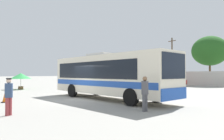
{
  "coord_description": "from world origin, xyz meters",
  "views": [
    {
      "loc": [
        12.47,
        -9.44,
        1.88
      ],
      "look_at": [
        1.21,
        2.58,
        2.18
      ],
      "focal_mm": 34.06,
      "sensor_mm": 36.0,
      "label": 1
    }
  ],
  "objects_px": {
    "attendant_by_bus_door": "(145,92)",
    "roadside_tree_midleft": "(210,51)",
    "parked_car_leftmost_silver": "(118,80)",
    "coach_bus_cream_blue": "(107,74)",
    "vendor_umbrella_near_gate_green": "(21,76)",
    "utility_pole_far": "(172,60)",
    "traffic_cone_on_apron": "(5,98)",
    "parked_car_third_red": "(171,81)",
    "passenger_waiting_on_apron": "(9,94)",
    "roadside_tree_left": "(146,60)",
    "parked_car_second_black": "(143,80)"
  },
  "relations": [
    {
      "from": "attendant_by_bus_door",
      "to": "parked_car_leftmost_silver",
      "type": "xyz_separation_m",
      "value": [
        -20.99,
        21.7,
        -0.21
      ]
    },
    {
      "from": "coach_bus_cream_blue",
      "to": "roadside_tree_left",
      "type": "distance_m",
      "value": 29.47
    },
    {
      "from": "vendor_umbrella_near_gate_green",
      "to": "traffic_cone_on_apron",
      "type": "relative_size",
      "value": 3.89
    },
    {
      "from": "coach_bus_cream_blue",
      "to": "passenger_waiting_on_apron",
      "type": "xyz_separation_m",
      "value": [
        1.16,
        -7.54,
        -0.88
      ]
    },
    {
      "from": "vendor_umbrella_near_gate_green",
      "to": "utility_pole_far",
      "type": "relative_size",
      "value": 0.28
    },
    {
      "from": "passenger_waiting_on_apron",
      "to": "parked_car_third_red",
      "type": "height_order",
      "value": "passenger_waiting_on_apron"
    },
    {
      "from": "passenger_waiting_on_apron",
      "to": "traffic_cone_on_apron",
      "type": "xyz_separation_m",
      "value": [
        -4.72,
        1.55,
        -0.66
      ]
    },
    {
      "from": "vendor_umbrella_near_gate_green",
      "to": "traffic_cone_on_apron",
      "type": "bearing_deg",
      "value": -27.96
    },
    {
      "from": "coach_bus_cream_blue",
      "to": "vendor_umbrella_near_gate_green",
      "type": "distance_m",
      "value": 14.75
    },
    {
      "from": "attendant_by_bus_door",
      "to": "vendor_umbrella_near_gate_green",
      "type": "relative_size",
      "value": 0.7
    },
    {
      "from": "utility_pole_far",
      "to": "roadside_tree_midleft",
      "type": "xyz_separation_m",
      "value": [
        7.04,
        -0.34,
        1.15
      ]
    },
    {
      "from": "roadside_tree_left",
      "to": "roadside_tree_midleft",
      "type": "height_order",
      "value": "roadside_tree_midleft"
    },
    {
      "from": "vendor_umbrella_near_gate_green",
      "to": "parked_car_leftmost_silver",
      "type": "relative_size",
      "value": 0.55
    },
    {
      "from": "attendant_by_bus_door",
      "to": "vendor_umbrella_near_gate_green",
      "type": "xyz_separation_m",
      "value": [
        -19.8,
        2.41,
        0.61
      ]
    },
    {
      "from": "parked_car_second_black",
      "to": "traffic_cone_on_apron",
      "type": "bearing_deg",
      "value": -75.62
    },
    {
      "from": "attendant_by_bus_door",
      "to": "utility_pole_far",
      "type": "height_order",
      "value": "utility_pole_far"
    },
    {
      "from": "parked_car_second_black",
      "to": "roadside_tree_left",
      "type": "height_order",
      "value": "roadside_tree_left"
    },
    {
      "from": "parked_car_leftmost_silver",
      "to": "utility_pole_far",
      "type": "distance_m",
      "value": 11.03
    },
    {
      "from": "parked_car_leftmost_silver",
      "to": "parked_car_third_red",
      "type": "relative_size",
      "value": 1.03
    },
    {
      "from": "coach_bus_cream_blue",
      "to": "utility_pole_far",
      "type": "height_order",
      "value": "utility_pole_far"
    },
    {
      "from": "attendant_by_bus_door",
      "to": "parked_car_leftmost_silver",
      "type": "height_order",
      "value": "attendant_by_bus_door"
    },
    {
      "from": "parked_car_leftmost_silver",
      "to": "vendor_umbrella_near_gate_green",
      "type": "bearing_deg",
      "value": -86.48
    },
    {
      "from": "vendor_umbrella_near_gate_green",
      "to": "utility_pole_far",
      "type": "height_order",
      "value": "utility_pole_far"
    },
    {
      "from": "attendant_by_bus_door",
      "to": "roadside_tree_midleft",
      "type": "bearing_deg",
      "value": 102.47
    },
    {
      "from": "coach_bus_cream_blue",
      "to": "parked_car_leftmost_silver",
      "type": "bearing_deg",
      "value": 129.64
    },
    {
      "from": "parked_car_leftmost_silver",
      "to": "traffic_cone_on_apron",
      "type": "relative_size",
      "value": 7.06
    },
    {
      "from": "parked_car_leftmost_silver",
      "to": "roadside_tree_left",
      "type": "bearing_deg",
      "value": 73.1
    },
    {
      "from": "vendor_umbrella_near_gate_green",
      "to": "parked_car_second_black",
      "type": "height_order",
      "value": "vendor_umbrella_near_gate_green"
    },
    {
      "from": "passenger_waiting_on_apron",
      "to": "parked_car_third_red",
      "type": "xyz_separation_m",
      "value": [
        -5.61,
        26.06,
        -0.19
      ]
    },
    {
      "from": "roadside_tree_left",
      "to": "vendor_umbrella_near_gate_green",
      "type": "bearing_deg",
      "value": -91.78
    },
    {
      "from": "passenger_waiting_on_apron",
      "to": "utility_pole_far",
      "type": "height_order",
      "value": "utility_pole_far"
    },
    {
      "from": "roadside_tree_left",
      "to": "roadside_tree_midleft",
      "type": "relative_size",
      "value": 0.77
    },
    {
      "from": "parked_car_second_black",
      "to": "utility_pole_far",
      "type": "distance_m",
      "value": 8.48
    },
    {
      "from": "coach_bus_cream_blue",
      "to": "parked_car_leftmost_silver",
      "type": "distance_m",
      "value": 25.01
    },
    {
      "from": "coach_bus_cream_blue",
      "to": "roadside_tree_midleft",
      "type": "distance_m",
      "value": 26.14
    },
    {
      "from": "roadside_tree_left",
      "to": "traffic_cone_on_apron",
      "type": "height_order",
      "value": "roadside_tree_left"
    },
    {
      "from": "utility_pole_far",
      "to": "roadside_tree_left",
      "type": "bearing_deg",
      "value": -176.26
    },
    {
      "from": "parked_car_leftmost_silver",
      "to": "coach_bus_cream_blue",
      "type": "bearing_deg",
      "value": -50.36
    },
    {
      "from": "passenger_waiting_on_apron",
      "to": "parked_car_second_black",
      "type": "relative_size",
      "value": 0.4
    },
    {
      "from": "attendant_by_bus_door",
      "to": "coach_bus_cream_blue",
      "type": "bearing_deg",
      "value": 153.98
    },
    {
      "from": "parked_car_second_black",
      "to": "parked_car_leftmost_silver",
      "type": "bearing_deg",
      "value": 175.67
    },
    {
      "from": "vendor_umbrella_near_gate_green",
      "to": "roadside_tree_left",
      "type": "bearing_deg",
      "value": 88.22
    },
    {
      "from": "coach_bus_cream_blue",
      "to": "roadside_tree_left",
      "type": "xyz_separation_m",
      "value": [
        -13.95,
        25.79,
        3.01
      ]
    },
    {
      "from": "attendant_by_bus_door",
      "to": "roadside_tree_midleft",
      "type": "height_order",
      "value": "roadside_tree_midleft"
    },
    {
      "from": "roadside_tree_midleft",
      "to": "vendor_umbrella_near_gate_green",
      "type": "bearing_deg",
      "value": -117.63
    },
    {
      "from": "traffic_cone_on_apron",
      "to": "parked_car_third_red",
      "type": "bearing_deg",
      "value": 92.09
    },
    {
      "from": "passenger_waiting_on_apron",
      "to": "roadside_tree_left",
      "type": "bearing_deg",
      "value": 114.38
    },
    {
      "from": "attendant_by_bus_door",
      "to": "parked_car_third_red",
      "type": "height_order",
      "value": "attendant_by_bus_door"
    },
    {
      "from": "utility_pole_far",
      "to": "roadside_tree_midleft",
      "type": "height_order",
      "value": "utility_pole_far"
    },
    {
      "from": "parked_car_leftmost_silver",
      "to": "attendant_by_bus_door",
      "type": "bearing_deg",
      "value": -45.96
    }
  ]
}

